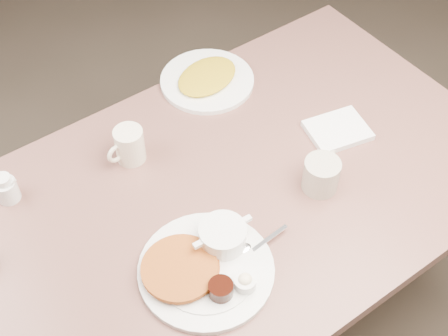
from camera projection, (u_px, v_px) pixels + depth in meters
diner_table at (228, 228)px, 1.72m from camera, size 1.50×0.90×0.75m
main_plate at (206, 262)px, 1.43m from camera, size 0.39×0.34×0.07m
coffee_mug_near at (322, 174)px, 1.57m from camera, size 0.14×0.12×0.09m
napkin at (338, 130)px, 1.72m from camera, size 0.19×0.16×0.02m
coffee_mug_far at (129, 145)px, 1.63m from camera, size 0.12×0.09×0.10m
creamer_right at (6, 188)px, 1.55m from camera, size 0.07×0.08×0.08m
hash_plate at (207, 79)px, 1.85m from camera, size 0.34×0.34×0.04m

